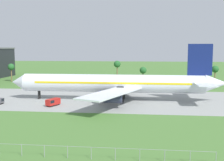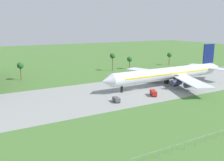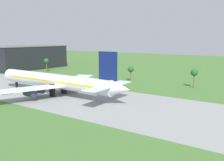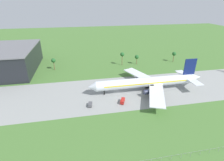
{
  "view_description": "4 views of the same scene",
  "coord_description": "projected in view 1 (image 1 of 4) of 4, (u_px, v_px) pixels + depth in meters",
  "views": [
    {
      "loc": [
        28.26,
        -99.07,
        18.27
      ],
      "look_at": [
        17.68,
        -1.86,
        7.08
      ],
      "focal_mm": 45.0,
      "sensor_mm": 36.0,
      "label": 1
    },
    {
      "loc": [
        -67.19,
        -94.68,
        29.72
      ],
      "look_at": [
        -14.03,
        -1.86,
        6.08
      ],
      "focal_mm": 40.0,
      "sensor_mm": 36.0,
      "label": 2
    },
    {
      "loc": [
        100.62,
        -76.99,
        24.54
      ],
      "look_at": [
        49.4,
        -1.86,
        9.2
      ],
      "focal_mm": 40.0,
      "sensor_mm": 36.0,
      "label": 3
    },
    {
      "loc": [
        -22.47,
        -96.26,
        54.18
      ],
      "look_at": [
        -2.65,
        5.0,
        6.0
      ],
      "focal_mm": 28.0,
      "sensor_mm": 36.0,
      "label": 4
    }
  ],
  "objects": [
    {
      "name": "baggage_tug",
      "position": [
        53.0,
        102.0,
        89.45
      ],
      "size": [
        3.89,
        5.42,
        2.31
      ],
      "color": "black",
      "rests_on": "ground_plane"
    },
    {
      "name": "palm_tree_row",
      "position": [
        119.0,
        68.0,
        147.8
      ],
      "size": [
        112.3,
        3.6,
        11.89
      ],
      "color": "brown",
      "rests_on": "ground_plane"
    },
    {
      "name": "ground_plane",
      "position": [
        65.0,
        98.0,
        102.97
      ],
      "size": [
        600.0,
        600.0,
        0.0
      ],
      "primitive_type": "plane",
      "color": "#477233"
    },
    {
      "name": "taxiway_strip",
      "position": [
        65.0,
        98.0,
        102.97
      ],
      "size": [
        320.0,
        44.0,
        0.02
      ],
      "color": "gray",
      "rests_on": "ground_plane"
    },
    {
      "name": "jet_airliner",
      "position": [
        117.0,
        84.0,
        98.36
      ],
      "size": [
        76.23,
        57.86,
        19.82
      ],
      "color": "silver",
      "rests_on": "ground_plane"
    }
  ]
}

